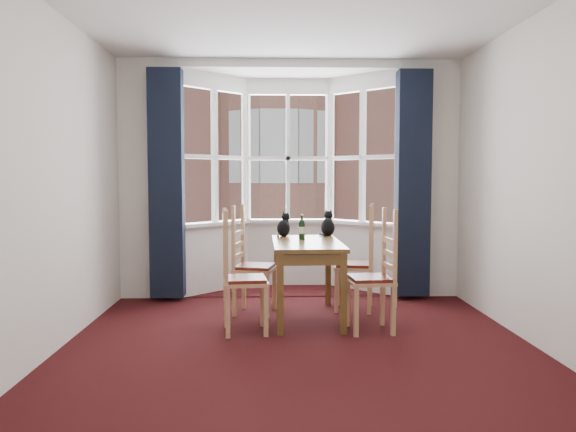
{
  "coord_description": "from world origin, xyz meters",
  "views": [
    {
      "loc": [
        -0.24,
        -4.4,
        1.43
      ],
      "look_at": [
        -0.06,
        1.05,
        1.05
      ],
      "focal_mm": 35.0,
      "sensor_mm": 36.0,
      "label": 1
    }
  ],
  "objects_px": {
    "dining_table": "(307,253)",
    "chair_right_near": "(380,280)",
    "cat_right": "(328,226)",
    "candle_tall": "(225,218)",
    "chair_left_far": "(247,268)",
    "chair_right_far": "(363,267)",
    "chair_left_near": "(235,282)",
    "cat_left": "(284,227)",
    "wine_bottle": "(302,228)"
  },
  "relations": [
    {
      "from": "chair_left_far",
      "to": "wine_bottle",
      "type": "bearing_deg",
      "value": -7.43
    },
    {
      "from": "dining_table",
      "to": "chair_right_near",
      "type": "relative_size",
      "value": 1.38
    },
    {
      "from": "chair_left_near",
      "to": "chair_right_far",
      "type": "height_order",
      "value": "same"
    },
    {
      "from": "chair_left_far",
      "to": "chair_right_far",
      "type": "bearing_deg",
      "value": 3.4
    },
    {
      "from": "dining_table",
      "to": "wine_bottle",
      "type": "bearing_deg",
      "value": 101.44
    },
    {
      "from": "chair_right_far",
      "to": "cat_left",
      "type": "height_order",
      "value": "cat_left"
    },
    {
      "from": "cat_right",
      "to": "cat_left",
      "type": "bearing_deg",
      "value": -172.83
    },
    {
      "from": "chair_left_near",
      "to": "chair_left_far",
      "type": "relative_size",
      "value": 1.0
    },
    {
      "from": "dining_table",
      "to": "chair_right_far",
      "type": "bearing_deg",
      "value": 28.56
    },
    {
      "from": "chair_left_far",
      "to": "chair_right_near",
      "type": "distance_m",
      "value": 1.46
    },
    {
      "from": "chair_right_near",
      "to": "cat_right",
      "type": "xyz_separation_m",
      "value": [
        -0.38,
        1.02,
        0.42
      ]
    },
    {
      "from": "chair_left_near",
      "to": "candle_tall",
      "type": "relative_size",
      "value": 8.65
    },
    {
      "from": "chair_right_far",
      "to": "cat_right",
      "type": "relative_size",
      "value": 3.12
    },
    {
      "from": "chair_right_near",
      "to": "chair_left_near",
      "type": "bearing_deg",
      "value": -179.35
    },
    {
      "from": "chair_left_near",
      "to": "chair_right_far",
      "type": "xyz_separation_m",
      "value": [
        1.31,
        0.82,
        0.0
      ]
    },
    {
      "from": "chair_left_near",
      "to": "chair_right_near",
      "type": "xyz_separation_m",
      "value": [
        1.33,
        0.02,
        0.0
      ]
    },
    {
      "from": "chair_left_near",
      "to": "candle_tall",
      "type": "height_order",
      "value": "candle_tall"
    },
    {
      "from": "cat_right",
      "to": "chair_left_far",
      "type": "bearing_deg",
      "value": -162.19
    },
    {
      "from": "chair_right_near",
      "to": "cat_left",
      "type": "height_order",
      "value": "cat_left"
    },
    {
      "from": "chair_right_far",
      "to": "candle_tall",
      "type": "height_order",
      "value": "candle_tall"
    },
    {
      "from": "chair_right_far",
      "to": "cat_left",
      "type": "distance_m",
      "value": 0.95
    },
    {
      "from": "cat_left",
      "to": "cat_right",
      "type": "xyz_separation_m",
      "value": [
        0.49,
        0.06,
        0.01
      ]
    },
    {
      "from": "cat_right",
      "to": "dining_table",
      "type": "bearing_deg",
      "value": -116.09
    },
    {
      "from": "chair_right_near",
      "to": "cat_right",
      "type": "height_order",
      "value": "cat_right"
    },
    {
      "from": "dining_table",
      "to": "chair_left_near",
      "type": "xyz_separation_m",
      "value": [
        -0.69,
        -0.48,
        -0.2
      ]
    },
    {
      "from": "dining_table",
      "to": "chair_left_near",
      "type": "height_order",
      "value": "chair_left_near"
    },
    {
      "from": "dining_table",
      "to": "chair_left_far",
      "type": "bearing_deg",
      "value": 156.67
    },
    {
      "from": "chair_right_far",
      "to": "chair_left_near",
      "type": "bearing_deg",
      "value": -147.92
    },
    {
      "from": "chair_left_near",
      "to": "chair_right_far",
      "type": "relative_size",
      "value": 1.0
    },
    {
      "from": "chair_left_near",
      "to": "cat_left",
      "type": "xyz_separation_m",
      "value": [
        0.47,
        0.97,
        0.42
      ]
    },
    {
      "from": "cat_left",
      "to": "cat_right",
      "type": "height_order",
      "value": "cat_right"
    },
    {
      "from": "wine_bottle",
      "to": "candle_tall",
      "type": "bearing_deg",
      "value": 126.05
    },
    {
      "from": "chair_right_near",
      "to": "wine_bottle",
      "type": "height_order",
      "value": "wine_bottle"
    },
    {
      "from": "chair_left_near",
      "to": "cat_left",
      "type": "distance_m",
      "value": 1.16
    },
    {
      "from": "chair_left_far",
      "to": "cat_right",
      "type": "height_order",
      "value": "cat_right"
    },
    {
      "from": "wine_bottle",
      "to": "cat_right",
      "type": "bearing_deg",
      "value": 49.44
    },
    {
      "from": "chair_left_far",
      "to": "candle_tall",
      "type": "distance_m",
      "value": 1.28
    },
    {
      "from": "cat_right",
      "to": "candle_tall",
      "type": "distance_m",
      "value": 1.48
    },
    {
      "from": "dining_table",
      "to": "cat_right",
      "type": "distance_m",
      "value": 0.65
    },
    {
      "from": "chair_left_far",
      "to": "candle_tall",
      "type": "relative_size",
      "value": 8.65
    },
    {
      "from": "dining_table",
      "to": "chair_right_near",
      "type": "xyz_separation_m",
      "value": [
        0.65,
        -0.47,
        -0.2
      ]
    },
    {
      "from": "dining_table",
      "to": "cat_right",
      "type": "xyz_separation_m",
      "value": [
        0.27,
        0.55,
        0.23
      ]
    },
    {
      "from": "cat_right",
      "to": "wine_bottle",
      "type": "relative_size",
      "value": 1.14
    },
    {
      "from": "chair_left_far",
      "to": "cat_left",
      "type": "height_order",
      "value": "cat_left"
    },
    {
      "from": "chair_right_far",
      "to": "candle_tall",
      "type": "relative_size",
      "value": 8.65
    },
    {
      "from": "chair_left_far",
      "to": "chair_right_near",
      "type": "bearing_deg",
      "value": -30.09
    },
    {
      "from": "cat_left",
      "to": "dining_table",
      "type": "bearing_deg",
      "value": -65.88
    },
    {
      "from": "cat_right",
      "to": "wine_bottle",
      "type": "bearing_deg",
      "value": -130.56
    },
    {
      "from": "chair_left_far",
      "to": "cat_left",
      "type": "xyz_separation_m",
      "value": [
        0.4,
        0.22,
        0.42
      ]
    },
    {
      "from": "chair_left_far",
      "to": "cat_right",
      "type": "bearing_deg",
      "value": 17.81
    }
  ]
}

